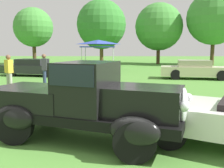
% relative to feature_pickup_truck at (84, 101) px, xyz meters
% --- Properties ---
extents(ground_plane, '(120.00, 120.00, 0.00)m').
position_rel_feature_pickup_truck_xyz_m(ground_plane, '(0.28, -0.28, -0.87)').
color(ground_plane, '#4C8433').
extents(feature_pickup_truck, '(4.52, 2.85, 1.70)m').
position_rel_feature_pickup_truck_xyz_m(feature_pickup_truck, '(0.00, 0.00, 0.00)').
color(feature_pickup_truck, black).
rests_on(feature_pickup_truck, ground_plane).
extents(show_car_charcoal, '(4.79, 2.52, 1.22)m').
position_rel_feature_pickup_truck_xyz_m(show_car_charcoal, '(-5.29, 13.08, -0.27)').
color(show_car_charcoal, '#28282D').
rests_on(show_car_charcoal, ground_plane).
extents(show_car_cream, '(4.82, 2.45, 1.22)m').
position_rel_feature_pickup_truck_xyz_m(show_car_cream, '(5.86, 11.42, -0.27)').
color(show_car_cream, beige).
rests_on(show_car_cream, ground_plane).
extents(spectator_near_truck, '(0.46, 0.45, 1.69)m').
position_rel_feature_pickup_truck_xyz_m(spectator_near_truck, '(-4.26, 6.32, 0.05)').
color(spectator_near_truck, '#9E998E').
rests_on(spectator_near_truck, ground_plane).
extents(spectator_between_cars, '(0.32, 0.44, 1.69)m').
position_rel_feature_pickup_truck_xyz_m(spectator_between_cars, '(-3.04, 7.79, 0.05)').
color(spectator_between_cars, '#283351').
rests_on(spectator_between_cars, ground_plane).
extents(canopy_tent_left_field, '(2.91, 2.91, 2.71)m').
position_rel_feature_pickup_truck_xyz_m(canopy_tent_left_field, '(-0.93, 17.45, 1.56)').
color(canopy_tent_left_field, '#B7B7BC').
rests_on(canopy_tent_left_field, ground_plane).
extents(treeline_far_left, '(4.74, 4.74, 6.87)m').
position_rel_feature_pickup_truck_xyz_m(treeline_far_left, '(-9.46, 26.39, 3.62)').
color(treeline_far_left, '#47331E').
rests_on(treeline_far_left, ground_plane).
extents(treeline_mid_left, '(5.97, 5.97, 7.82)m').
position_rel_feature_pickup_truck_xyz_m(treeline_mid_left, '(-1.19, 26.53, 3.96)').
color(treeline_mid_left, brown).
rests_on(treeline_mid_left, ground_plane).
extents(treeline_center, '(5.91, 5.91, 7.59)m').
position_rel_feature_pickup_truck_xyz_m(treeline_center, '(5.94, 27.64, 3.76)').
color(treeline_center, '#47331E').
rests_on(treeline_center, ground_plane).
extents(treeline_mid_right, '(6.26, 6.26, 8.60)m').
position_rel_feature_pickup_truck_xyz_m(treeline_mid_right, '(11.95, 25.46, 4.60)').
color(treeline_mid_right, '#47331E').
rests_on(treeline_mid_right, ground_plane).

